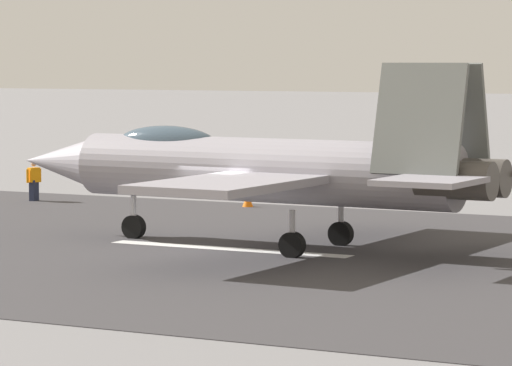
{
  "coord_description": "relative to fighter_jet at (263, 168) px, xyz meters",
  "views": [
    {
      "loc": [
        -21.55,
        39.38,
        5.75
      ],
      "look_at": [
        -2.14,
        1.5,
        2.2
      ],
      "focal_mm": 104.38,
      "sensor_mm": 36.0,
      "label": 1
    }
  ],
  "objects": [
    {
      "name": "ground_plane",
      "position": [
        1.18,
        0.81,
        -2.45
      ],
      "size": [
        400.0,
        400.0,
        0.0
      ],
      "primitive_type": "plane",
      "color": "slate"
    },
    {
      "name": "crew_person",
      "position": [
        15.04,
        -9.12,
        -1.64
      ],
      "size": [
        0.42,
        0.66,
        1.63
      ],
      "color": "#1E2338",
      "rests_on": "ground"
    },
    {
      "name": "marker_cone_mid",
      "position": [
        6.18,
        -10.91,
        -2.18
      ],
      "size": [
        0.44,
        0.44,
        0.55
      ],
      "primitive_type": "cone",
      "color": "orange",
      "rests_on": "ground"
    },
    {
      "name": "runway_strip",
      "position": [
        1.17,
        0.81,
        -2.44
      ],
      "size": [
        240.0,
        26.0,
        0.02
      ],
      "color": "#39373A",
      "rests_on": "ground"
    },
    {
      "name": "fighter_jet",
      "position": [
        0.0,
        0.0,
        0.0
      ],
      "size": [
        16.91,
        13.76,
        5.65
      ],
      "color": "#96929C",
      "rests_on": "ground"
    }
  ]
}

